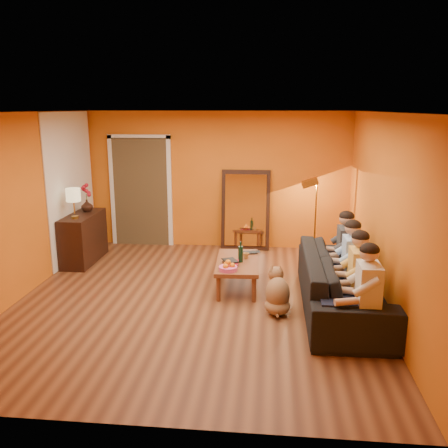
# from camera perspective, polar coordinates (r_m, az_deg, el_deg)

# --- Properties ---
(room_shell) EXTENTS (5.00, 5.50, 2.60)m
(room_shell) POSITION_cam_1_polar(r_m,az_deg,el_deg) (6.78, -3.06, 2.27)
(room_shell) COLOR brown
(room_shell) RESTS_ON ground
(white_accent) EXTENTS (0.02, 1.90, 2.58)m
(white_accent) POSITION_cam_1_polar(r_m,az_deg,el_deg) (8.79, -17.91, 4.29)
(white_accent) COLOR white
(white_accent) RESTS_ON wall_left
(doorway_recess) EXTENTS (1.06, 0.30, 2.10)m
(doorway_recess) POSITION_cam_1_polar(r_m,az_deg,el_deg) (9.51, -9.76, 3.91)
(doorway_recess) COLOR #3F2D19
(doorway_recess) RESTS_ON floor
(door_jamb_left) EXTENTS (0.08, 0.06, 2.20)m
(door_jamb_left) POSITION_cam_1_polar(r_m,az_deg,el_deg) (9.56, -13.25, 3.80)
(door_jamb_left) COLOR white
(door_jamb_left) RESTS_ON wall_back
(door_jamb_right) EXTENTS (0.08, 0.06, 2.20)m
(door_jamb_right) POSITION_cam_1_polar(r_m,az_deg,el_deg) (9.26, -6.54, 3.76)
(door_jamb_right) COLOR white
(door_jamb_right) RESTS_ON wall_back
(door_header) EXTENTS (1.22, 0.06, 0.08)m
(door_header) POSITION_cam_1_polar(r_m,az_deg,el_deg) (9.27, -10.23, 10.31)
(door_header) COLOR white
(door_header) RESTS_ON wall_back
(mirror_frame) EXTENTS (0.92, 0.27, 1.51)m
(mirror_frame) POSITION_cam_1_polar(r_m,az_deg,el_deg) (9.04, 2.61, 1.71)
(mirror_frame) COLOR black
(mirror_frame) RESTS_ON floor
(mirror_glass) EXTENTS (0.78, 0.21, 1.35)m
(mirror_glass) POSITION_cam_1_polar(r_m,az_deg,el_deg) (9.00, 2.60, 1.66)
(mirror_glass) COLOR white
(mirror_glass) RESTS_ON mirror_frame
(sideboard) EXTENTS (0.44, 1.18, 0.85)m
(sideboard) POSITION_cam_1_polar(r_m,az_deg,el_deg) (8.69, -16.53, -1.62)
(sideboard) COLOR black
(sideboard) RESTS_ON floor
(table_lamp) EXTENTS (0.24, 0.24, 0.51)m
(table_lamp) POSITION_cam_1_polar(r_m,az_deg,el_deg) (8.27, -17.62, 2.37)
(table_lamp) COLOR beige
(table_lamp) RESTS_ON sideboard
(sofa) EXTENTS (2.60, 1.02, 0.76)m
(sofa) POSITION_cam_1_polar(r_m,az_deg,el_deg) (6.57, 14.02, -6.87)
(sofa) COLOR black
(sofa) RESTS_ON floor
(coffee_table) EXTENTS (0.67, 1.25, 0.42)m
(coffee_table) POSITION_cam_1_polar(r_m,az_deg,el_deg) (7.20, 1.61, -6.03)
(coffee_table) COLOR brown
(coffee_table) RESTS_ON floor
(floor_lamp) EXTENTS (0.33, 0.27, 1.44)m
(floor_lamp) POSITION_cam_1_polar(r_m,az_deg,el_deg) (8.59, 10.93, 0.56)
(floor_lamp) COLOR #BA8C36
(floor_lamp) RESTS_ON floor
(dog) EXTENTS (0.42, 0.57, 0.62)m
(dog) POSITION_cam_1_polar(r_m,az_deg,el_deg) (6.35, 6.49, -7.92)
(dog) COLOR olive
(dog) RESTS_ON floor
(person_far_left) EXTENTS (0.70, 0.44, 1.22)m
(person_far_left) POSITION_cam_1_polar(r_m,az_deg,el_deg) (5.59, 16.91, -8.26)
(person_far_left) COLOR beige
(person_far_left) RESTS_ON sofa
(person_mid_left) EXTENTS (0.70, 0.44, 1.22)m
(person_mid_left) POSITION_cam_1_polar(r_m,az_deg,el_deg) (6.10, 15.95, -6.34)
(person_mid_left) COLOR gold
(person_mid_left) RESTS_ON sofa
(person_mid_right) EXTENTS (0.70, 0.44, 1.22)m
(person_mid_right) POSITION_cam_1_polar(r_m,az_deg,el_deg) (6.61, 15.14, -4.70)
(person_mid_right) COLOR #94B5E5
(person_mid_right) RESTS_ON sofa
(person_far_right) EXTENTS (0.70, 0.44, 1.22)m
(person_far_right) POSITION_cam_1_polar(r_m,az_deg,el_deg) (7.13, 14.45, -3.30)
(person_far_right) COLOR #323337
(person_far_right) RESTS_ON sofa
(fruit_bowl) EXTENTS (0.26, 0.26, 0.16)m
(fruit_bowl) POSITION_cam_1_polar(r_m,az_deg,el_deg) (6.69, 0.49, -4.97)
(fruit_bowl) COLOR #ED539F
(fruit_bowl) RESTS_ON coffee_table
(wine_bottle) EXTENTS (0.07, 0.07, 0.31)m
(wine_bottle) POSITION_cam_1_polar(r_m,az_deg,el_deg) (7.04, 2.01, -3.38)
(wine_bottle) COLOR black
(wine_bottle) RESTS_ON coffee_table
(tumbler) EXTENTS (0.10, 0.10, 0.09)m
(tumbler) POSITION_cam_1_polar(r_m,az_deg,el_deg) (7.23, 2.65, -3.83)
(tumbler) COLOR #B27F3F
(tumbler) RESTS_ON coffee_table
(laptop) EXTENTS (0.35, 0.26, 0.03)m
(laptop) POSITION_cam_1_polar(r_m,az_deg,el_deg) (7.45, 3.21, -3.55)
(laptop) COLOR black
(laptop) RESTS_ON coffee_table
(book_lower) EXTENTS (0.24, 0.27, 0.02)m
(book_lower) POSITION_cam_1_polar(r_m,az_deg,el_deg) (6.96, 0.02, -4.83)
(book_lower) COLOR black
(book_lower) RESTS_ON coffee_table
(book_mid) EXTENTS (0.20, 0.27, 0.02)m
(book_mid) POSITION_cam_1_polar(r_m,az_deg,el_deg) (6.96, 0.11, -4.65)
(book_mid) COLOR maroon
(book_mid) RESTS_ON book_lower
(book_upper) EXTENTS (0.27, 0.30, 0.02)m
(book_upper) POSITION_cam_1_polar(r_m,az_deg,el_deg) (6.93, 0.01, -4.52)
(book_upper) COLOR black
(book_upper) RESTS_ON book_mid
(vase) EXTENTS (0.20, 0.20, 0.21)m
(vase) POSITION_cam_1_polar(r_m,az_deg,el_deg) (8.80, -16.16, 2.15)
(vase) COLOR black
(vase) RESTS_ON sideboard
(flowers) EXTENTS (0.17, 0.17, 0.51)m
(flowers) POSITION_cam_1_polar(r_m,az_deg,el_deg) (8.75, -16.28, 3.87)
(flowers) COLOR maroon
(flowers) RESTS_ON vase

